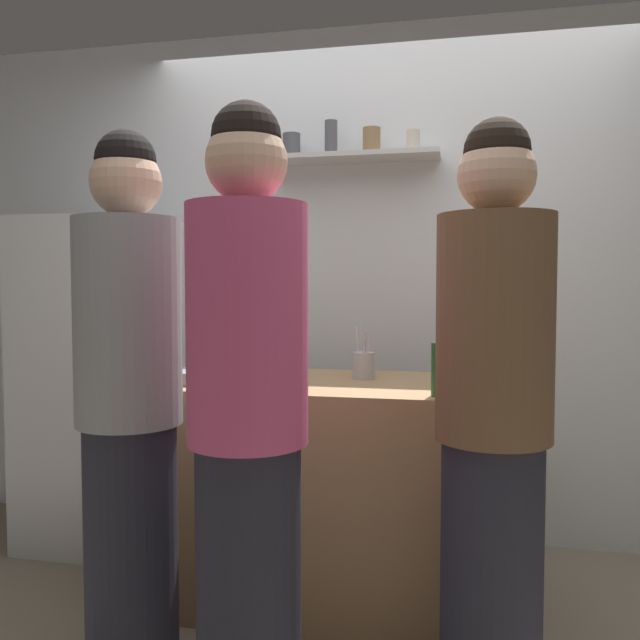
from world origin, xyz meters
TOP-DOWN VIEW (x-y plane):
  - back_wall_assembly at (-0.00, 1.25)m, footprint 4.80×0.32m
  - refrigerator at (-1.41, 0.85)m, footprint 0.68×0.68m
  - counter at (-0.22, 0.48)m, footprint 1.48×0.74m
  - baking_pan at (-0.63, 0.33)m, footprint 0.34×0.24m
  - utensil_holder at (-0.06, 0.58)m, footprint 0.09×0.09m
  - wine_bottle_green_glass at (0.27, 0.20)m, footprint 0.07×0.07m
  - wine_bottle_amber_glass at (-0.25, 0.23)m, footprint 0.07×0.07m
  - wine_bottle_pale_glass at (-0.90, 0.54)m, footprint 0.07×0.07m
  - water_bottle_plastic at (-0.69, 0.78)m, footprint 0.08×0.08m
  - person_pink_top at (-0.24, -0.39)m, footprint 0.34×0.34m
  - person_brown_jacket at (0.44, -0.16)m, footprint 0.34×0.34m
  - person_grey_hoodie at (-0.71, -0.20)m, footprint 0.34×0.34m

SIDE VIEW (x-z plane):
  - counter at x=-0.22m, z-range 0.00..0.90m
  - refrigerator at x=-1.41m, z-range 0.00..1.61m
  - person_brown_jacket at x=0.44m, z-range 0.00..1.77m
  - person_grey_hoodie at x=-0.71m, z-range 0.00..1.79m
  - person_pink_top at x=-0.24m, z-range 0.00..1.80m
  - baking_pan at x=-0.63m, z-range 0.90..0.95m
  - utensil_holder at x=-0.06m, z-range 0.85..1.07m
  - wine_bottle_pale_glass at x=-0.90m, z-range 0.86..1.14m
  - water_bottle_plastic at x=-0.69m, z-range 0.89..1.12m
  - wine_bottle_green_glass at x=0.27m, z-range 0.86..1.15m
  - wine_bottle_amber_glass at x=-0.25m, z-range 0.86..1.16m
  - back_wall_assembly at x=0.00m, z-range 0.00..2.60m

